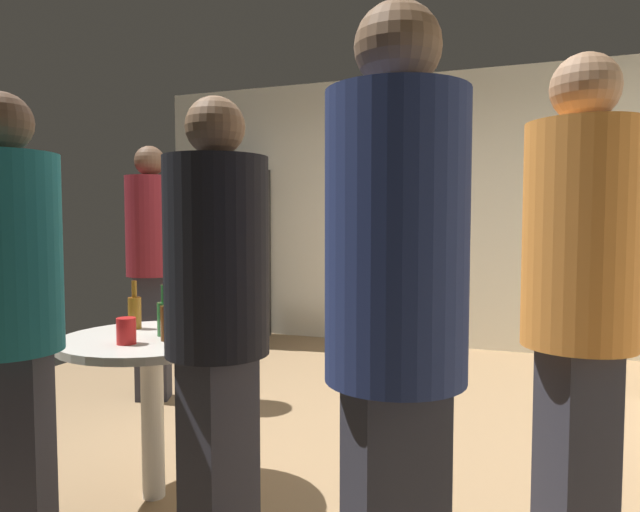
% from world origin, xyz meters
% --- Properties ---
extents(ground_plane, '(5.20, 5.20, 0.10)m').
position_xyz_m(ground_plane, '(0.00, 0.00, -0.05)').
color(ground_plane, '#9E7C56').
extents(wall_back, '(5.32, 0.06, 2.70)m').
position_xyz_m(wall_back, '(0.00, 2.63, 1.35)').
color(wall_back, silver).
rests_on(wall_back, ground_plane).
extents(refrigerator, '(0.70, 0.68, 1.80)m').
position_xyz_m(refrigerator, '(-1.76, 2.20, 0.90)').
color(refrigerator, black).
rests_on(refrigerator, ground_plane).
extents(foreground_table, '(0.80, 0.80, 0.73)m').
position_xyz_m(foreground_table, '(-0.38, -0.95, 0.63)').
color(foreground_table, beige).
rests_on(foreground_table, ground_plane).
extents(beer_bottle_amber, '(0.06, 0.06, 0.23)m').
position_xyz_m(beer_bottle_amber, '(-0.56, -0.82, 0.82)').
color(beer_bottle_amber, '#8C5919').
rests_on(beer_bottle_amber, foreground_table).
extents(beer_bottle_brown, '(0.06, 0.06, 0.23)m').
position_xyz_m(beer_bottle_brown, '(-0.25, -1.00, 0.82)').
color(beer_bottle_brown, '#593314').
rests_on(beer_bottle_brown, foreground_table).
extents(beer_bottle_green, '(0.06, 0.06, 0.23)m').
position_xyz_m(beer_bottle_green, '(-0.33, -0.91, 0.82)').
color(beer_bottle_green, '#26662D').
rests_on(beer_bottle_green, foreground_table).
extents(plastic_cup_red, '(0.08, 0.08, 0.11)m').
position_xyz_m(plastic_cup_red, '(-0.37, -1.11, 0.79)').
color(plastic_cup_red, red).
rests_on(plastic_cup_red, foreground_table).
extents(person_in_black_shirt, '(0.42, 0.42, 1.65)m').
position_xyz_m(person_in_black_shirt, '(0.24, -1.42, 0.96)').
color(person_in_black_shirt, '#2D2D38').
rests_on(person_in_black_shirt, ground_plane).
extents(person_in_maroon_shirt, '(0.45, 0.45, 1.76)m').
position_xyz_m(person_in_maroon_shirt, '(-1.25, 0.23, 1.04)').
color(person_in_maroon_shirt, '#2D2D38').
rests_on(person_in_maroon_shirt, ground_plane).
extents(person_in_navy_shirt, '(0.48, 0.48, 1.76)m').
position_xyz_m(person_in_navy_shirt, '(0.90, -1.70, 1.03)').
color(person_in_navy_shirt, '#2D2D38').
rests_on(person_in_navy_shirt, ground_plane).
extents(person_in_orange_shirt, '(0.45, 0.45, 1.75)m').
position_xyz_m(person_in_orange_shirt, '(1.34, -1.14, 1.03)').
color(person_in_orange_shirt, '#2D2D38').
rests_on(person_in_orange_shirt, ground_plane).
extents(person_in_teal_shirt, '(0.45, 0.45, 1.66)m').
position_xyz_m(person_in_teal_shirt, '(-0.41, -1.65, 0.97)').
color(person_in_teal_shirt, '#2D2D38').
rests_on(person_in_teal_shirt, ground_plane).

